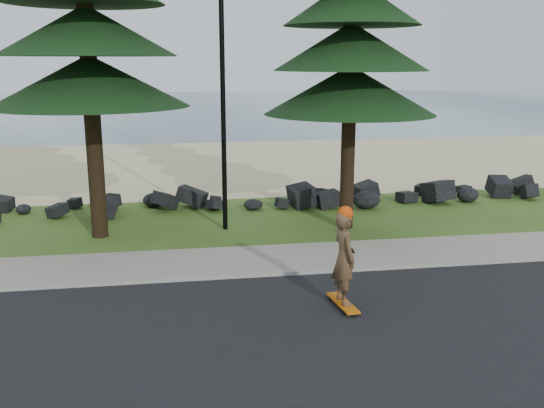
# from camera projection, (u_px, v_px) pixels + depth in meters

# --- Properties ---
(ground) EXTENTS (160.00, 160.00, 0.00)m
(ground) POSITION_uv_depth(u_px,v_px,m) (237.00, 265.00, 14.51)
(ground) COLOR #314D18
(ground) RESTS_ON ground
(road) EXTENTS (160.00, 7.00, 0.02)m
(road) POSITION_uv_depth(u_px,v_px,m) (265.00, 351.00, 10.19)
(road) COLOR black
(road) RESTS_ON ground
(kerb) EXTENTS (160.00, 0.20, 0.10)m
(kerb) POSITION_uv_depth(u_px,v_px,m) (241.00, 276.00, 13.63)
(kerb) COLOR gray
(kerb) RESTS_ON ground
(sidewalk) EXTENTS (160.00, 2.00, 0.08)m
(sidewalk) POSITION_uv_depth(u_px,v_px,m) (236.00, 260.00, 14.69)
(sidewalk) COLOR gray
(sidewalk) RESTS_ON ground
(beach_sand) EXTENTS (160.00, 15.00, 0.01)m
(beach_sand) POSITION_uv_depth(u_px,v_px,m) (205.00, 164.00, 28.43)
(beach_sand) COLOR beige
(beach_sand) RESTS_ON ground
(ocean) EXTENTS (160.00, 58.00, 0.01)m
(ocean) POSITION_uv_depth(u_px,v_px,m) (186.00, 106.00, 63.46)
(ocean) COLOR #3B5570
(ocean) RESTS_ON ground
(seawall_boulders) EXTENTS (60.00, 2.40, 1.10)m
(seawall_boulders) POSITION_uv_depth(u_px,v_px,m) (219.00, 209.00, 19.88)
(seawall_boulders) COLOR black
(seawall_boulders) RESTS_ON ground
(lamp_post) EXTENTS (0.25, 0.14, 8.14)m
(lamp_post) POSITION_uv_depth(u_px,v_px,m) (223.00, 84.00, 16.62)
(lamp_post) COLOR black
(lamp_post) RESTS_ON ground
(skateboarder) EXTENTS (0.52, 1.13, 2.06)m
(skateboarder) POSITION_uv_depth(u_px,v_px,m) (344.00, 258.00, 11.75)
(skateboarder) COLOR #C05C0B
(skateboarder) RESTS_ON ground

